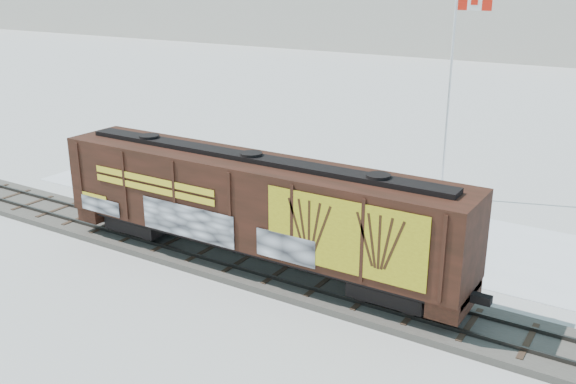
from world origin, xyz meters
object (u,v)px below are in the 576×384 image
Objects in this scene: hopper_railcar at (252,204)px; car_white at (366,218)px; car_silver at (281,193)px; flagpole at (448,124)px; car_dark at (399,217)px.

car_white is at bearing 70.29° from hopper_railcar.
hopper_railcar is 8.41m from car_silver.
flagpole is 7.16m from car_dark.
car_silver is at bearing 94.77° from car_white.
car_dark is (3.54, 7.30, -2.24)m from hopper_railcar.
car_silver is (-3.33, 7.39, -2.25)m from hopper_railcar.
car_silver is 0.94× the size of car_white.
car_white is at bearing -96.73° from car_silver.
car_white is (-1.37, -7.29, -3.44)m from flagpole.
car_silver is 6.87m from car_dark.
car_silver is at bearing 114.26° from hopper_railcar.
car_white reaches higher than car_silver.
car_white is (5.58, -1.11, 0.02)m from car_silver.
car_dark is (6.87, -0.09, 0.01)m from car_silver.
hopper_railcar is 1.62× the size of flagpole.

